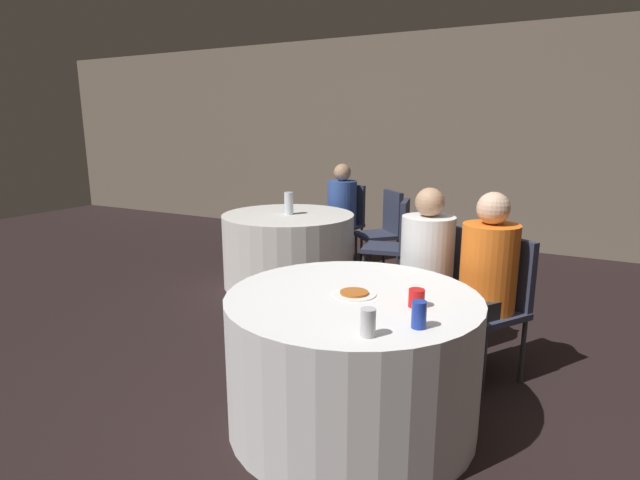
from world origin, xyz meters
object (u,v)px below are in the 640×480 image
(chair_far_north, at_px, (346,216))
(person_white_shirt, at_px, (423,273))
(person_blue_shirt, at_px, (339,214))
(pizza_plate_near, at_px, (354,293))
(chair_far_northeast, at_px, (385,225))
(table_near, at_px, (352,359))
(soda_can_silver, at_px, (368,323))
(table_far, at_px, (289,249))
(chair_far_east, at_px, (395,238))
(soda_can_blue, at_px, (419,315))
(chair_near_northeast, at_px, (497,294))
(chair_near_north, at_px, (431,277))
(person_orange_shirt, at_px, (480,288))
(bottle_far, at_px, (289,203))

(chair_far_north, relative_size, person_white_shirt, 0.76)
(person_blue_shirt, relative_size, pizza_plate_near, 5.06)
(chair_far_northeast, bearing_deg, person_white_shirt, 161.69)
(table_near, relative_size, soda_can_silver, 11.03)
(chair_far_northeast, bearing_deg, table_far, 90.00)
(chair_far_east, height_order, soda_can_blue, chair_far_east)
(chair_far_northeast, bearing_deg, chair_far_north, 17.88)
(table_far, distance_m, pizza_plate_near, 2.51)
(chair_near_northeast, bearing_deg, table_far, 8.18)
(chair_near_north, bearing_deg, person_orange_shirt, 148.36)
(person_orange_shirt, distance_m, person_white_shirt, 0.43)
(pizza_plate_near, distance_m, bottle_far, 2.47)
(person_orange_shirt, xyz_separation_m, pizza_plate_near, (-0.51, -0.76, 0.12))
(chair_near_north, relative_size, bottle_far, 4.10)
(table_far, xyz_separation_m, chair_near_northeast, (2.17, -1.02, 0.18))
(person_orange_shirt, bearing_deg, chair_far_northeast, -21.84)
(chair_far_northeast, xyz_separation_m, person_blue_shirt, (-0.62, 0.13, 0.05))
(table_far, height_order, bottle_far, bottle_far)
(chair_near_northeast, xyz_separation_m, chair_far_northeast, (-1.42, 1.79, 0.00))
(person_orange_shirt, distance_m, bottle_far, 2.38)
(chair_near_northeast, height_order, chair_far_east, same)
(chair_far_northeast, relative_size, person_white_shirt, 0.76)
(chair_near_northeast, xyz_separation_m, soda_can_blue, (-0.17, -1.17, 0.24))
(chair_far_north, bearing_deg, pizza_plate_near, 123.70)
(table_near, relative_size, table_far, 1.02)
(chair_far_northeast, height_order, soda_can_silver, chair_far_northeast)
(chair_far_east, bearing_deg, chair_near_north, -160.66)
(person_blue_shirt, bearing_deg, chair_far_northeast, 176.34)
(chair_near_northeast, height_order, soda_can_silver, chair_near_northeast)
(chair_near_north, bearing_deg, chair_far_northeast, -52.96)
(soda_can_silver, bearing_deg, table_near, 121.01)
(chair_far_north, bearing_deg, person_blue_shirt, 90.00)
(pizza_plate_near, bearing_deg, bottle_far, 129.20)
(table_far, height_order, soda_can_blue, soda_can_blue)
(chair_far_north, relative_size, bottle_far, 4.10)
(pizza_plate_near, xyz_separation_m, soda_can_blue, (0.43, -0.27, 0.05))
(table_near, height_order, chair_far_east, chair_far_east)
(chair_near_northeast, relative_size, chair_far_east, 1.00)
(chair_far_east, height_order, person_white_shirt, person_white_shirt)
(table_near, xyz_separation_m, chair_near_northeast, (0.60, 0.91, 0.18))
(chair_near_north, relative_size, chair_near_northeast, 1.00)
(table_near, bearing_deg, pizza_plate_near, 77.07)
(person_blue_shirt, height_order, soda_can_blue, person_blue_shirt)
(person_orange_shirt, relative_size, person_blue_shirt, 1.03)
(chair_far_north, distance_m, bottle_far, 1.11)
(table_near, xyz_separation_m, soda_can_blue, (0.43, -0.26, 0.42))
(soda_can_blue, bearing_deg, table_far, 132.48)
(chair_far_east, bearing_deg, person_blue_shirt, 41.65)
(chair_near_north, xyz_separation_m, bottle_far, (-1.68, 0.85, 0.29))
(person_white_shirt, height_order, soda_can_blue, person_white_shirt)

